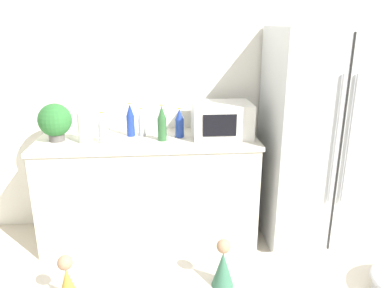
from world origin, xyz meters
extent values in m
cube|color=white|center=(0.00, 2.73, 1.27)|extent=(8.00, 0.06, 2.55)
cube|color=silver|center=(-0.34, 2.40, 0.43)|extent=(1.76, 0.60, 0.87)
cube|color=silver|center=(-0.34, 2.40, 0.89)|extent=(1.79, 0.63, 0.03)
cube|color=silver|center=(1.10, 2.33, 0.89)|extent=(0.90, 0.69, 1.78)
cube|color=black|center=(1.10, 1.98, 0.89)|extent=(0.01, 0.01, 1.71)
cylinder|color=#B2B5BA|center=(1.05, 1.97, 0.98)|extent=(0.02, 0.02, 0.98)
cylinder|color=#B2B5BA|center=(1.15, 1.97, 0.98)|extent=(0.02, 0.02, 0.98)
cylinder|color=#595451|center=(-1.06, 2.40, 0.94)|extent=(0.12, 0.12, 0.07)
sphere|color=#2D7033|center=(-1.06, 2.40, 1.07)|extent=(0.26, 0.26, 0.26)
cylinder|color=white|center=(-0.82, 2.34, 1.02)|extent=(0.10, 0.10, 0.24)
cube|color=white|center=(0.27, 2.42, 1.04)|extent=(0.48, 0.36, 0.28)
cube|color=black|center=(0.23, 2.24, 1.04)|extent=(0.26, 0.01, 0.17)
cylinder|color=#B2B7BC|center=(-0.39, 2.49, 0.98)|extent=(0.06, 0.06, 0.15)
cone|color=#B2B7BC|center=(-0.39, 2.49, 1.09)|extent=(0.06, 0.06, 0.08)
cylinder|color=gold|center=(-0.39, 2.49, 1.14)|extent=(0.02, 0.02, 0.01)
cylinder|color=#B2B7BC|center=(-0.68, 2.31, 0.98)|extent=(0.07, 0.07, 0.16)
cone|color=#B2B7BC|center=(-0.68, 2.31, 1.10)|extent=(0.07, 0.07, 0.09)
cylinder|color=gold|center=(-0.68, 2.31, 1.15)|extent=(0.03, 0.03, 0.01)
cylinder|color=navy|center=(-0.48, 2.48, 0.99)|extent=(0.07, 0.07, 0.17)
cone|color=navy|center=(-0.48, 2.48, 1.13)|extent=(0.06, 0.06, 0.10)
cylinder|color=gold|center=(-0.48, 2.48, 1.18)|extent=(0.02, 0.02, 0.01)
cylinder|color=navy|center=(-0.08, 2.42, 0.98)|extent=(0.07, 0.07, 0.15)
cone|color=navy|center=(-0.08, 2.42, 1.10)|extent=(0.07, 0.07, 0.09)
cylinder|color=gold|center=(-0.08, 2.42, 1.15)|extent=(0.03, 0.03, 0.01)
cylinder|color=#2D6033|center=(-0.22, 2.34, 0.99)|extent=(0.07, 0.07, 0.18)
cone|color=#2D6033|center=(-0.22, 2.34, 1.14)|extent=(0.07, 0.07, 0.10)
cylinder|color=gold|center=(-0.22, 2.34, 1.19)|extent=(0.03, 0.03, 0.01)
cone|color=#B28933|center=(-0.51, 0.39, 1.07)|extent=(0.07, 0.07, 0.12)
sphere|color=#A37A5B|center=(-0.51, 0.39, 1.15)|extent=(0.04, 0.04, 0.04)
cone|color=#33664C|center=(-0.05, 0.43, 1.08)|extent=(0.07, 0.07, 0.12)
sphere|color=#A37A5B|center=(-0.05, 0.43, 1.16)|extent=(0.04, 0.04, 0.04)
camera|label=1|loc=(-0.23, -0.54, 1.80)|focal=35.00mm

